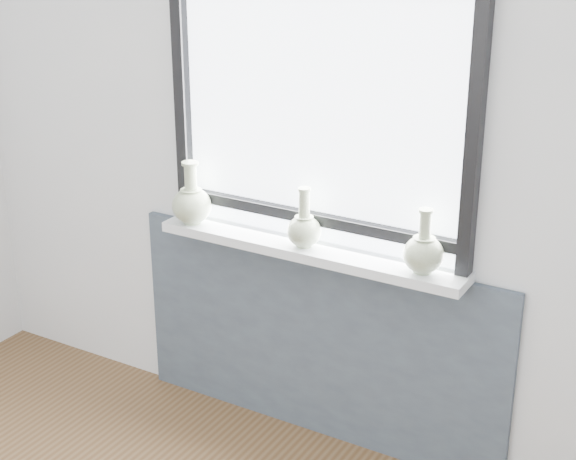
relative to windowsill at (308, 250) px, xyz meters
The scene contains 7 objects.
back_wall 0.43m from the windowsill, 90.00° to the left, with size 3.60×0.02×2.60m, color silver.
apron_panel 0.46m from the windowsill, 90.00° to the left, with size 1.70×0.03×0.86m, color #455361.
windowsill is the anchor object (origin of this frame).
window 0.56m from the windowsill, 90.00° to the left, with size 1.30×0.06×1.05m.
vase_a 0.56m from the windowsill, behind, with size 0.17×0.17×0.27m.
vase_b 0.10m from the windowsill, 127.74° to the right, with size 0.14×0.14×0.24m.
vase_c 0.50m from the windowsill, ahead, with size 0.15×0.15×0.25m.
Camera 1 is at (1.56, -1.12, 2.23)m, focal length 55.00 mm.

